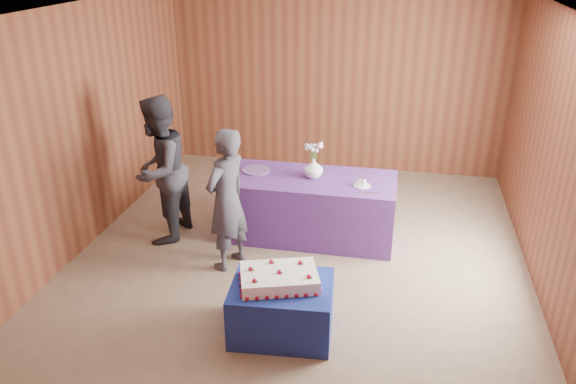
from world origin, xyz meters
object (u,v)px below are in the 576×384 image
(sheet_cake, at_px, (279,278))
(guest_right, at_px, (159,170))
(serving_table, at_px, (310,207))
(cake_table, at_px, (282,308))
(vase, at_px, (313,168))
(guest_left, at_px, (227,200))

(sheet_cake, xyz_separation_m, guest_right, (-1.73, 1.46, 0.31))
(serving_table, bearing_deg, sheet_cake, -89.01)
(cake_table, bearing_deg, serving_table, 87.40)
(serving_table, relative_size, vase, 8.53)
(serving_table, height_order, guest_left, guest_left)
(vase, relative_size, guest_right, 0.13)
(serving_table, distance_m, guest_right, 1.82)
(cake_table, bearing_deg, guest_right, 135.60)
(guest_left, bearing_deg, serving_table, 161.11)
(serving_table, bearing_deg, vase, 44.96)
(cake_table, distance_m, guest_right, 2.38)
(vase, bearing_deg, guest_left, -131.35)
(vase, bearing_deg, serving_table, -134.89)
(sheet_cake, bearing_deg, guest_left, 110.03)
(vase, height_order, guest_left, guest_left)
(serving_table, bearing_deg, guest_left, -131.37)
(serving_table, xyz_separation_m, guest_right, (-1.70, -0.41, 0.49))
(serving_table, height_order, vase, vase)
(cake_table, bearing_deg, vase, 86.54)
(cake_table, relative_size, guest_right, 0.52)
(cake_table, distance_m, vase, 2.01)
(guest_right, bearing_deg, vase, 108.99)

